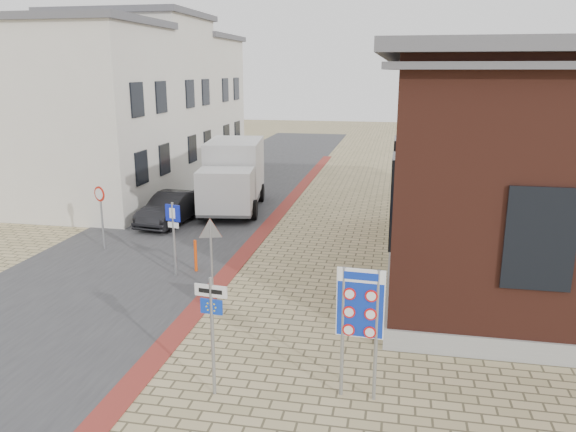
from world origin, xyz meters
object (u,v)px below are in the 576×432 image
Objects in this scene: border_sign at (360,307)px; bollard at (196,256)px; essen_sign at (212,318)px; parking_sign at (173,227)px; box_truck at (233,175)px; sedan at (171,208)px.

bollard is (-5.52, 6.07, -1.38)m from border_sign.
parking_sign is (-3.24, 6.00, -0.03)m from essen_sign.
border_sign is 1.13× the size of parking_sign.
essen_sign is at bearing -83.53° from box_truck.
sedan is 1.48× the size of border_sign.
box_truck is at bearing 64.69° from sedan.
parking_sign is 2.26× the size of bollard.
box_truck is (1.79, 2.93, 0.93)m from sedan.
border_sign is 2.81m from essen_sign.
parking_sign is at bearing -93.83° from box_truck.
essen_sign is at bearing -57.86° from sedan.
essen_sign reaches higher than sedan.
box_truck reaches higher than border_sign.
bollard is at bearing -90.28° from box_truck.
sedan is at bearing -130.04° from box_truck.
sedan is at bearing 130.40° from border_sign.
sedan reaches higher than bollard.
box_truck is 5.91× the size of bollard.
border_sign is at bearing -47.71° from bollard.
essen_sign reaches higher than bollard.
parking_sign is (-6.00, 5.57, -0.32)m from border_sign.
sedan is 1.67× the size of parking_sign.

